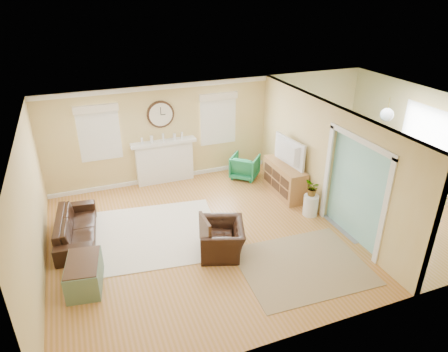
{
  "coord_description": "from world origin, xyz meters",
  "views": [
    {
      "loc": [
        -3.51,
        -6.74,
        4.89
      ],
      "look_at": [
        -0.8,
        0.3,
        1.2
      ],
      "focal_mm": 32.0,
      "sensor_mm": 36.0,
      "label": 1
    }
  ],
  "objects_px": {
    "eames_chair": "(222,239)",
    "green_chair": "(245,166)",
    "dining_table": "(358,188)",
    "credenza": "(284,179)",
    "sofa": "(76,227)"
  },
  "relations": [
    {
      "from": "eames_chair",
      "to": "green_chair",
      "type": "bearing_deg",
      "value": 167.24
    },
    {
      "from": "green_chair",
      "to": "dining_table",
      "type": "relative_size",
      "value": 0.37
    },
    {
      "from": "green_chair",
      "to": "credenza",
      "type": "height_order",
      "value": "credenza"
    },
    {
      "from": "sofa",
      "to": "eames_chair",
      "type": "xyz_separation_m",
      "value": [
        2.68,
        -1.52,
        0.04
      ]
    },
    {
      "from": "sofa",
      "to": "credenza",
      "type": "height_order",
      "value": "credenza"
    },
    {
      "from": "green_chair",
      "to": "dining_table",
      "type": "height_order",
      "value": "dining_table"
    },
    {
      "from": "sofa",
      "to": "credenza",
      "type": "xyz_separation_m",
      "value": [
        5.02,
        0.22,
        0.12
      ]
    },
    {
      "from": "green_chair",
      "to": "credenza",
      "type": "xyz_separation_m",
      "value": [
        0.55,
        -1.21,
        0.08
      ]
    },
    {
      "from": "sofa",
      "to": "green_chair",
      "type": "distance_m",
      "value": 4.7
    },
    {
      "from": "eames_chair",
      "to": "dining_table",
      "type": "relative_size",
      "value": 0.5
    },
    {
      "from": "credenza",
      "to": "dining_table",
      "type": "bearing_deg",
      "value": -33.09
    },
    {
      "from": "credenza",
      "to": "eames_chair",
      "type": "bearing_deg",
      "value": -143.27
    },
    {
      "from": "sofa",
      "to": "credenza",
      "type": "relative_size",
      "value": 1.32
    },
    {
      "from": "sofa",
      "to": "green_chair",
      "type": "height_order",
      "value": "green_chair"
    },
    {
      "from": "eames_chair",
      "to": "dining_table",
      "type": "xyz_separation_m",
      "value": [
        3.85,
        0.76,
        0.02
      ]
    }
  ]
}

